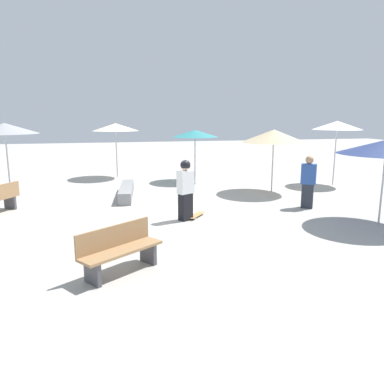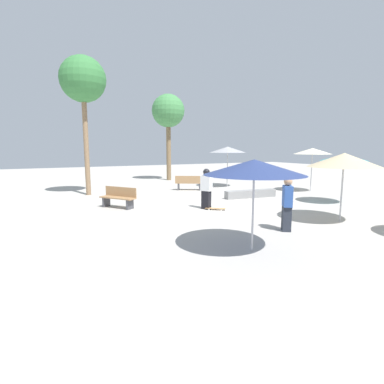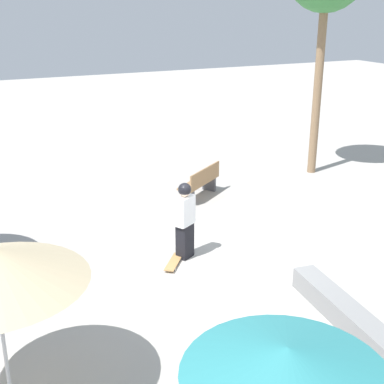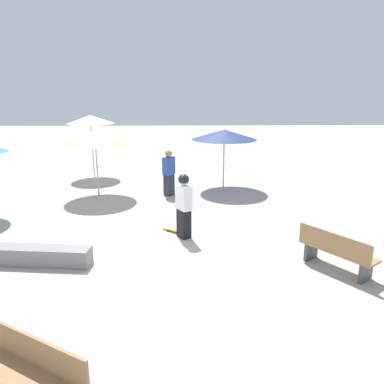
% 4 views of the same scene
% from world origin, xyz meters
% --- Properties ---
extents(ground_plane, '(60.00, 60.00, 0.00)m').
position_xyz_m(ground_plane, '(0.00, 0.00, 0.00)').
color(ground_plane, '#ADA8A0').
extents(skater_main, '(0.50, 0.43, 1.64)m').
position_xyz_m(skater_main, '(0.30, -0.89, 0.88)').
color(skater_main, black).
rests_on(skater_main, ground_plane).
extents(skateboard, '(0.66, 0.75, 0.07)m').
position_xyz_m(skateboard, '(0.65, -0.67, 0.06)').
color(skateboard, '#B7844C').
rests_on(skateboard, ground_plane).
extents(concrete_ledge, '(0.70, 2.74, 0.38)m').
position_xyz_m(concrete_ledge, '(-1.09, 2.45, 0.19)').
color(concrete_ledge, gray).
rests_on(concrete_ledge, ground_plane).
extents(bench_near, '(1.56, 1.29, 0.85)m').
position_xyz_m(bench_near, '(-1.57, -3.99, 0.43)').
color(bench_near, '#47474C').
rests_on(bench_near, ground_plane).
extents(bench_far, '(1.19, 1.60, 0.85)m').
position_xyz_m(bench_far, '(-4.88, 0.93, 0.43)').
color(bench_far, '#47474C').
rests_on(bench_far, ground_plane).
extents(shade_umbrella_tan, '(2.32, 2.32, 2.29)m').
position_xyz_m(shade_umbrella_tan, '(4.18, 2.07, 2.06)').
color(shade_umbrella_tan, '#B7B7BC').
rests_on(shade_umbrella_tan, ground_plane).
extents(shade_umbrella_cream, '(2.06, 2.06, 2.44)m').
position_xyz_m(shade_umbrella_cream, '(-1.25, 6.84, 2.27)').
color(shade_umbrella_cream, '#B7B7BC').
rests_on(shade_umbrella_cream, ground_plane).
extents(shade_umbrella_grey, '(2.27, 2.27, 2.53)m').
position_xyz_m(shade_umbrella_grey, '(-5.10, 3.75, 2.34)').
color(shade_umbrella_grey, '#B7B7BC').
rests_on(shade_umbrella_grey, ground_plane).
extents(shade_umbrella_navy, '(2.38, 2.38, 2.19)m').
position_xyz_m(shade_umbrella_navy, '(5.14, -2.40, 2.01)').
color(shade_umbrella_navy, '#B7B7BC').
rests_on(shade_umbrella_navy, ground_plane).
extents(shade_umbrella_teal, '(1.96, 1.96, 2.19)m').
position_xyz_m(shade_umbrella_teal, '(1.99, 5.07, 2.03)').
color(shade_umbrella_teal, '#B7B7BC').
rests_on(shade_umbrella_teal, ground_plane).
extents(palm_tree_left, '(2.45, 2.45, 6.43)m').
position_xyz_m(palm_tree_left, '(-10.62, 2.08, 5.10)').
color(palm_tree_left, brown).
rests_on(palm_tree_left, ground_plane).
extents(palm_tree_center_right, '(2.28, 2.28, 7.00)m').
position_xyz_m(palm_tree_center_right, '(-5.72, -4.58, 5.77)').
color(palm_tree_center_right, '#896B4C').
rests_on(palm_tree_center_right, ground_plane).
extents(bystander_watching, '(0.50, 0.45, 1.60)m').
position_xyz_m(bystander_watching, '(4.21, -0.39, 0.80)').
color(bystander_watching, '#282D38').
rests_on(bystander_watching, ground_plane).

